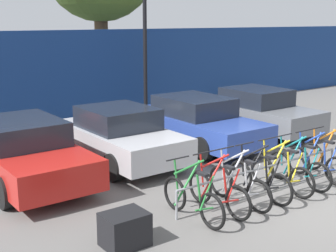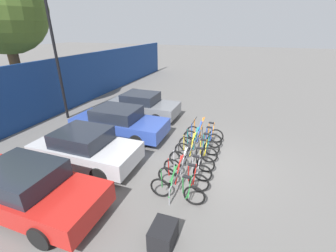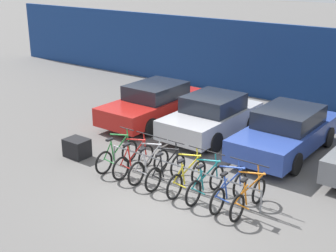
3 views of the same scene
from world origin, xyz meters
name	(u,v)px [view 2 (image 2 of 3)]	position (x,y,z in m)	size (l,w,h in m)	color
ground_plane	(209,162)	(0.00, 0.00, 0.00)	(120.00, 120.00, 0.00)	#605E5B
hoarding_wall	(18,99)	(0.00, 9.50, 1.59)	(36.00, 0.16, 3.18)	navy
bike_rack	(190,152)	(-0.35, 0.68, 0.50)	(4.68, 0.04, 0.57)	gray
bicycle_green	(177,190)	(-2.42, 0.53, 0.38)	(0.68, 1.71, 1.05)	black
bicycle_red	(183,178)	(-1.80, 0.53, 0.38)	(0.68, 1.71, 1.05)	black
bicycle_silver	(187,169)	(-1.26, 0.53, 0.38)	(0.68, 1.71, 1.05)	black
bicycle_black	(191,160)	(-0.69, 0.53, 0.38)	(0.68, 1.71, 1.05)	black
bicycle_yellow	(196,151)	(-0.02, 0.53, 0.38)	(0.68, 1.71, 1.05)	black
bicycle_teal	(199,145)	(0.54, 0.53, 0.38)	(0.68, 1.71, 1.05)	black
bicycle_blue	(202,138)	(1.20, 0.53, 0.38)	(0.68, 1.71, 1.05)	black
bicycle_orange	(204,133)	(1.71, 0.53, 0.38)	(0.68, 1.71, 1.05)	black
car_red	(27,189)	(-4.13, 4.34, 0.69)	(1.91, 4.43, 1.40)	red
car_silver	(86,148)	(-1.68, 4.32, 0.69)	(1.91, 3.90, 1.40)	#B7B7BC
car_blue	(119,122)	(0.90, 4.44, 0.69)	(1.91, 4.44, 1.40)	#2D479E
car_grey	(142,105)	(3.52, 4.50, 0.69)	(1.91, 4.08, 1.40)	slate
lamp_post	(53,40)	(1.91, 8.50, 4.21)	(0.24, 0.44, 7.69)	black
cargo_crate	(163,235)	(-3.93, 0.39, 0.28)	(0.70, 0.56, 0.55)	black
tree_behind_hoarding	(1,9)	(1.69, 11.30, 5.62)	(4.48, 4.48, 7.90)	brown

